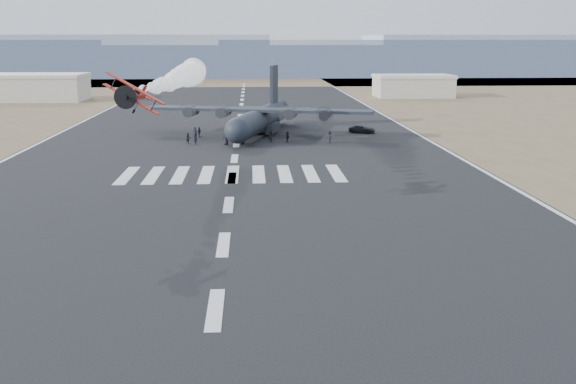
{
  "coord_description": "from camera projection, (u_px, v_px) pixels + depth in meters",
  "views": [
    {
      "loc": [
        2.19,
        -22.4,
        15.07
      ],
      "look_at": [
        4.89,
        24.03,
        4.0
      ],
      "focal_mm": 40.0,
      "sensor_mm": 36.0,
      "label": 1
    }
  ],
  "objects": [
    {
      "name": "scrub_far",
      "position": [
        245.0,
        80.0,
        248.49
      ],
      "size": [
        500.0,
        80.0,
        0.0
      ],
      "primitive_type": "cube",
      "color": "brown",
      "rests_on": "ground"
    },
    {
      "name": "runway_markings",
      "position": [
        235.0,
        158.0,
        83.39
      ],
      "size": [
        60.0,
        260.0,
        0.01
      ],
      "primitive_type": null,
      "color": "silver",
      "rests_on": "ground"
    },
    {
      "name": "ridge_seg_c",
      "position": [
        92.0,
        56.0,
        271.98
      ],
      "size": [
        150.0,
        50.0,
        17.0
      ],
      "primitive_type": "cube",
      "color": "#828EA5",
      "rests_on": "ground"
    },
    {
      "name": "ridge_seg_d",
      "position": [
        245.0,
        60.0,
        276.12
      ],
      "size": [
        150.0,
        50.0,
        13.0
      ],
      "primitive_type": "cube",
      "color": "#828EA5",
      "rests_on": "ground"
    },
    {
      "name": "ridge_seg_e",
      "position": [
        394.0,
        57.0,
        279.56
      ],
      "size": [
        150.0,
        50.0,
        15.0
      ],
      "primitive_type": "cube",
      "color": "#828EA5",
      "rests_on": "ground"
    },
    {
      "name": "ridge_seg_f",
      "position": [
        539.0,
        55.0,
        283.0
      ],
      "size": [
        150.0,
        50.0,
        17.0
      ],
      "primitive_type": "cube",
      "color": "#828EA5",
      "rests_on": "ground"
    },
    {
      "name": "hangar_left",
      "position": [
        36.0,
        87.0,
        162.21
      ],
      "size": [
        24.5,
        14.5,
        6.7
      ],
      "color": "#A7A294",
      "rests_on": "ground"
    },
    {
      "name": "hangar_right",
      "position": [
        413.0,
        86.0,
        172.7
      ],
      "size": [
        20.5,
        12.5,
        5.9
      ],
      "color": "#A7A294",
      "rests_on": "ground"
    },
    {
      "name": "aerobatic_biplane",
      "position": [
        134.0,
        95.0,
        55.79
      ],
      "size": [
        4.96,
        5.01,
        3.8
      ],
      "rotation": [
        0.0,
        0.5,
        -0.07
      ],
      "color": "#A4250A"
    },
    {
      "name": "smoke_trail",
      "position": [
        186.0,
        75.0,
        82.76
      ],
      "size": [
        4.31,
        34.28,
        3.5
      ],
      "rotation": [
        0.0,
        0.0,
        -0.07
      ],
      "color": "white"
    },
    {
      "name": "transport_aircraft",
      "position": [
        260.0,
        117.0,
        104.51
      ],
      "size": [
        36.66,
        29.96,
        10.7
      ],
      "rotation": [
        0.0,
        0.0,
        -0.26
      ],
      "color": "black",
      "rests_on": "ground"
    },
    {
      "name": "support_vehicle",
      "position": [
        362.0,
        129.0,
        106.26
      ],
      "size": [
        4.79,
        3.55,
        1.21
      ],
      "primitive_type": "imported",
      "rotation": [
        0.0,
        0.0,
        1.17
      ],
      "color": "black",
      "rests_on": "ground"
    },
    {
      "name": "crew_a",
      "position": [
        196.0,
        138.0,
        94.52
      ],
      "size": [
        0.68,
        0.76,
        1.74
      ],
      "primitive_type": "imported",
      "rotation": [
        0.0,
        0.0,
        1.28
      ],
      "color": "black",
      "rests_on": "ground"
    },
    {
      "name": "crew_b",
      "position": [
        271.0,
        137.0,
        96.11
      ],
      "size": [
        0.92,
        0.63,
        1.78
      ],
      "primitive_type": "imported",
      "rotation": [
        0.0,
        0.0,
        0.11
      ],
      "color": "black",
      "rests_on": "ground"
    },
    {
      "name": "crew_c",
      "position": [
        329.0,
        137.0,
        95.64
      ],
      "size": [
        0.94,
        1.32,
        1.85
      ],
      "primitive_type": "imported",
      "rotation": [
        0.0,
        0.0,
        5.07
      ],
      "color": "black",
      "rests_on": "ground"
    },
    {
      "name": "crew_d",
      "position": [
        199.0,
        132.0,
        101.67
      ],
      "size": [
        0.84,
        1.04,
        1.57
      ],
      "primitive_type": "imported",
      "rotation": [
        0.0,
        0.0,
        1.1
      ],
      "color": "black",
      "rests_on": "ground"
    },
    {
      "name": "crew_e",
      "position": [
        226.0,
        138.0,
        94.14
      ],
      "size": [
        1.06,
        0.83,
        1.9
      ],
      "primitive_type": "imported",
      "rotation": [
        0.0,
        0.0,
        5.97
      ],
      "color": "black",
      "rests_on": "ground"
    },
    {
      "name": "crew_f",
      "position": [
        288.0,
        137.0,
        96.66
      ],
      "size": [
        0.67,
        1.55,
        1.62
      ],
      "primitive_type": "imported",
      "rotation": [
        0.0,
        0.0,
        1.7
      ],
      "color": "black",
      "rests_on": "ground"
    },
    {
      "name": "crew_g",
      "position": [
        195.0,
        133.0,
        99.75
      ],
      "size": [
        0.87,
        0.82,
        1.88
      ],
      "primitive_type": "imported",
      "rotation": [
        0.0,
        0.0,
        2.64
      ],
      "color": "black",
      "rests_on": "ground"
    },
    {
      "name": "crew_h",
      "position": [
        188.0,
        138.0,
        95.09
      ],
      "size": [
        0.9,
        0.82,
        1.57
      ],
      "primitive_type": "imported",
      "rotation": [
        0.0,
        0.0,
        0.59
      ],
      "color": "black",
      "rests_on": "ground"
    }
  ]
}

